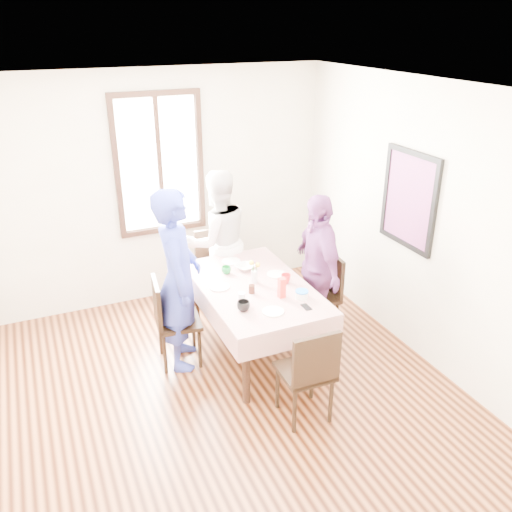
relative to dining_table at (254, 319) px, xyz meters
name	(u,v)px	position (x,y,z in m)	size (l,w,h in m)	color
ground	(235,399)	(-0.47, -0.64, -0.38)	(4.50, 4.50, 0.00)	black
back_wall	(161,189)	(-0.47, 1.61, 0.98)	(4.00, 4.00, 0.00)	beige
right_wall	(429,228)	(1.53, -0.64, 0.98)	(4.50, 4.50, 0.00)	beige
window_frame	(159,164)	(-0.47, 1.59, 1.27)	(1.02, 0.06, 1.62)	black
window_pane	(159,164)	(-0.47, 1.60, 1.27)	(0.90, 0.02, 1.50)	white
art_poster	(409,199)	(1.51, -0.34, 1.18)	(0.04, 0.76, 0.96)	red
dining_table	(254,319)	(0.00, 0.00, 0.00)	(0.90, 1.55, 0.75)	black
tablecloth	(254,286)	(0.00, 0.00, 0.38)	(1.02, 1.67, 0.01)	#5A0507
chair_left	(178,321)	(-0.75, 0.15, 0.08)	(0.42, 0.42, 0.91)	black
chair_right	(316,296)	(0.75, 0.05, 0.08)	(0.42, 0.42, 0.91)	black
chair_far	(218,271)	(0.00, 1.06, 0.08)	(0.42, 0.42, 0.91)	black
chair_near	(305,371)	(0.00, -1.06, 0.08)	(0.42, 0.42, 0.91)	black
person_left	(178,280)	(-0.73, 0.15, 0.53)	(0.66, 0.43, 1.80)	#2C369A
person_far	(217,241)	(0.00, 1.04, 0.46)	(0.81, 0.63, 1.67)	silver
person_right	(316,268)	(0.73, 0.05, 0.42)	(0.93, 0.39, 1.59)	#753875
mug_black	(243,306)	(-0.28, -0.41, 0.43)	(0.12, 0.12, 0.09)	black
mug_flag	(286,279)	(0.31, -0.08, 0.43)	(0.10, 0.10, 0.09)	red
mug_green	(226,270)	(-0.15, 0.36, 0.43)	(0.10, 0.10, 0.08)	#0C7226
serving_bowl	(245,267)	(0.06, 0.37, 0.41)	(0.20, 0.20, 0.05)	white
juice_carton	(282,288)	(0.14, -0.32, 0.48)	(0.06, 0.06, 0.20)	red
butter_tub	(302,295)	(0.31, -0.41, 0.42)	(0.12, 0.12, 0.06)	white
jam_jar	(252,289)	(-0.08, -0.14, 0.43)	(0.06, 0.06, 0.08)	black
drinking_glass	(242,298)	(-0.24, -0.26, 0.43)	(0.07, 0.07, 0.09)	silver
smartphone	(306,307)	(0.26, -0.59, 0.39)	(0.06, 0.12, 0.01)	black
flower_vase	(254,277)	(0.03, 0.06, 0.45)	(0.06, 0.06, 0.12)	silver
plate_left	(219,287)	(-0.33, 0.10, 0.39)	(0.20, 0.20, 0.01)	white
plate_right	(276,274)	(0.30, 0.12, 0.39)	(0.20, 0.20, 0.01)	white
plate_far	(231,261)	(0.00, 0.61, 0.39)	(0.20, 0.20, 0.01)	white
plate_near	(273,311)	(-0.05, -0.54, 0.39)	(0.20, 0.20, 0.01)	white
butter_lid	(302,291)	(0.31, -0.41, 0.45)	(0.12, 0.12, 0.01)	blue
flower_bunch	(254,266)	(0.03, 0.06, 0.56)	(0.09, 0.09, 0.10)	yellow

